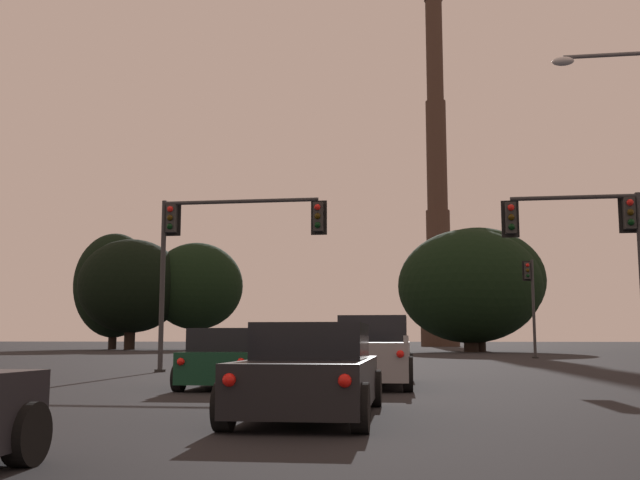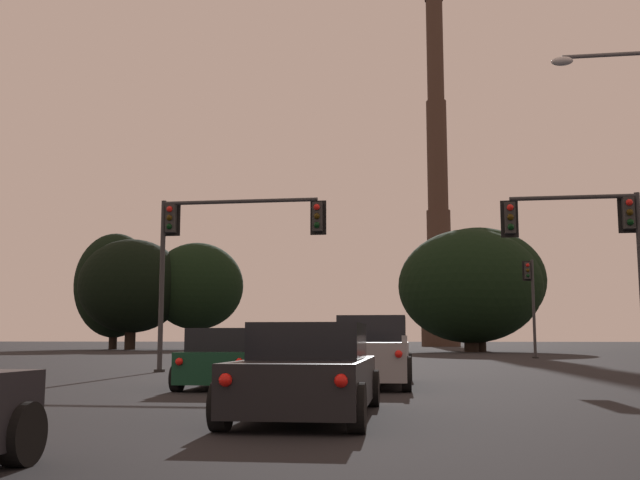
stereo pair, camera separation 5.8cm
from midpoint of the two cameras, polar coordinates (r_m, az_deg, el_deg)
The scene contains 12 objects.
sedan_center_lane_second at distance 11.69m, azimuth -0.70°, elevation -10.08°, with size 2.10×4.75×1.43m.
pickup_truck_center_lane_front at distance 19.71m, azimuth 3.87°, elevation -8.63°, with size 2.30×5.55×1.82m.
hatchback_left_lane_front at distance 18.73m, azimuth -6.80°, elevation -9.08°, with size 2.01×4.15×1.44m.
traffic_light_far_right at distance 47.84m, azimuth 15.81°, elevation -3.93°, with size 0.78×0.50×6.03m.
traffic_light_overhead_left at distance 27.43m, azimuth -7.89°, elevation 0.12°, with size 6.24×0.50×6.25m.
traffic_light_overhead_right at distance 25.86m, azimuth 20.15°, elevation 0.23°, with size 4.52×0.50×5.89m.
smokestack at distance 118.77m, azimuth 9.01°, elevation 2.71°, with size 5.93×5.93×56.49m.
treeline_far_left at distance 88.24m, azimuth -15.34°, elevation -3.35°, with size 9.15×8.24×13.14m.
treeline_right_mid at distance 84.26m, azimuth -9.34°, elevation -3.49°, with size 10.34×9.31×11.81m.
treeline_center_right at distance 69.34m, azimuth 11.38°, elevation -3.45°, with size 12.97×11.67×11.12m.
treeline_far_right at distance 84.43m, azimuth -14.13°, elevation -3.42°, with size 11.64×10.48×12.03m.
treeline_left_mid at distance 70.92m, azimuth 11.95°, elevation -3.09°, with size 12.43×11.18×11.46m.
Camera 2 is at (1.66, 0.00, 1.19)m, focal length 42.00 mm.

